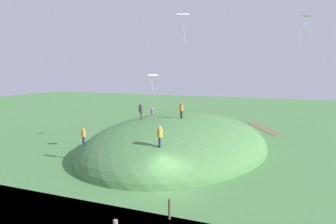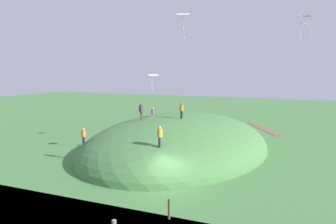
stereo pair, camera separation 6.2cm
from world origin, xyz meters
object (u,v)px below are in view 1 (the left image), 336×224
person_watching_kites (83,134)px  kite_2 (303,26)px  person_with_child (181,108)px  kite_7 (183,16)px  kite_3 (153,76)px  kite_8 (307,18)px  person_on_hilltop (141,110)px  person_near_shore (160,134)px  mooring_post (169,209)px  person_walking_path (152,112)px

person_watching_kites → kite_2: size_ratio=0.71×
person_with_child → kite_7: kite_7 is taller
person_watching_kites → kite_7: size_ratio=0.82×
kite_7 → person_with_child: bearing=21.1°
kite_3 → kite_8: 14.49m
kite_2 → kite_3: 15.37m
kite_2 → person_on_hilltop: bearing=112.1°
person_on_hilltop → kite_7: size_ratio=0.89×
person_near_shore → person_watching_kites: size_ratio=1.06×
person_near_shore → kite_2: 18.21m
person_watching_kites → kite_2: kite_2 is taller
person_with_child → person_on_hilltop: bearing=-0.6°
person_near_shore → mooring_post: bearing=29.8°
person_on_hilltop → kite_3: 3.87m
kite_7 → kite_8: size_ratio=0.95×
kite_3 → kite_7: kite_7 is taller
person_with_child → person_walking_path: bearing=-67.3°
person_with_child → kite_2: bearing=-173.2°
person_walking_path → kite_7: (-19.08, -11.39, 9.04)m
kite_7 → person_on_hilltop: bearing=41.1°
kite_2 → kite_7: (-14.93, 6.89, -0.78)m
person_on_hilltop → kite_8: size_ratio=0.84×
person_near_shore → kite_2: (12.38, -9.73, 9.16)m
kite_2 → mooring_post: (-18.95, 6.17, -12.01)m
person_near_shore → mooring_post: 8.00m
kite_8 → mooring_post: bearing=156.1°
person_watching_kites → person_walking_path: bearing=114.5°
person_with_child → kite_3: size_ratio=1.07×
kite_2 → kite_7: size_ratio=1.16×
person_walking_path → person_watching_kites: bearing=70.9°
kite_2 → kite_3: (-6.61, 13.03, -4.76)m
person_with_child → mooring_post: (-14.14, -4.62, -3.99)m
person_watching_kites → kite_8: size_ratio=0.78×
person_near_shore → person_watching_kites: person_near_shore is taller
kite_3 → mooring_post: kite_3 is taller
person_walking_path → mooring_post: (-23.10, -12.11, -2.18)m
person_walking_path → kite_7: size_ratio=0.89×
person_near_shore → person_with_child: bearing=-170.7°
person_watching_kites → kite_8: 22.27m
person_on_hilltop → person_walking_path: (10.12, 3.57, -1.65)m
kite_2 → person_near_shore: bearing=141.8°
kite_3 → kite_8: size_ratio=0.74×
person_watching_kites → mooring_post: 14.72m
person_with_child → kite_8: bearing=165.9°
person_walking_path → kite_8: 22.76m
kite_2 → kite_3: size_ratio=1.49×
person_on_hilltop → kite_3: bearing=132.1°
person_on_hilltop → kite_2: kite_2 is taller
person_on_hilltop → kite_8: (1.77, -15.08, 8.38)m
person_walking_path → kite_3: size_ratio=1.15×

